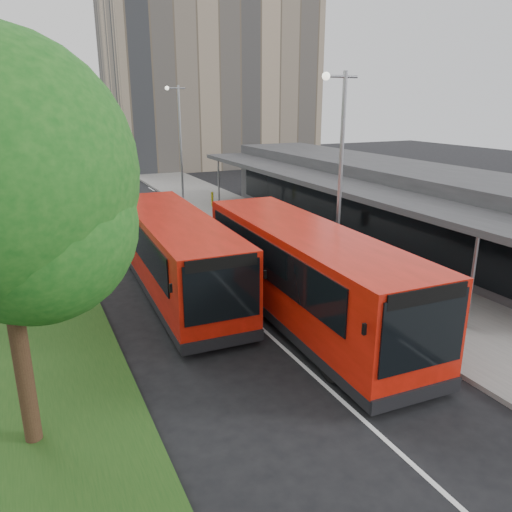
{
  "coord_description": "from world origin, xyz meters",
  "views": [
    {
      "loc": [
        -6.55,
        -13.4,
        7.17
      ],
      "look_at": [
        1.18,
        2.95,
        1.5
      ],
      "focal_mm": 35.0,
      "sensor_mm": 36.0,
      "label": 1
    }
  ],
  "objects": [
    {
      "name": "station_building",
      "position": [
        10.86,
        8.0,
        2.04
      ],
      "size": [
        7.7,
        26.0,
        4.0
      ],
      "color": "#2E2E31",
      "rests_on": "ground"
    },
    {
      "name": "bus_main",
      "position": [
        1.57,
        -0.06,
        1.64
      ],
      "size": [
        3.3,
        11.41,
        3.2
      ],
      "rotation": [
        0.0,
        0.0,
        -0.04
      ],
      "color": "red",
      "rests_on": "ground"
    },
    {
      "name": "grass_verge",
      "position": [
        -7.0,
        20.0,
        0.05
      ],
      "size": [
        5.0,
        80.0,
        0.1
      ],
      "primitive_type": "cube",
      "color": "#1D4315",
      "rests_on": "ground"
    },
    {
      "name": "tree_mid",
      "position": [
        -7.01,
        9.05,
        5.07
      ],
      "size": [
        4.89,
        4.89,
        7.86
      ],
      "color": "#351F15",
      "rests_on": "ground"
    },
    {
      "name": "lane_centre_line",
      "position": [
        0.0,
        15.0,
        0.01
      ],
      "size": [
        0.12,
        70.0,
        0.01
      ],
      "primitive_type": "cube",
      "color": "silver",
      "rests_on": "ground"
    },
    {
      "name": "car_near",
      "position": [
        1.6,
        37.7,
        0.58
      ],
      "size": [
        1.64,
        3.49,
        1.16
      ],
      "primitive_type": "imported",
      "rotation": [
        0.0,
        0.0,
        -0.08
      ],
      "color": "#5F200D",
      "rests_on": "ground"
    },
    {
      "name": "office_block",
      "position": [
        14.0,
        42.0,
        9.0
      ],
      "size": [
        22.0,
        12.0,
        18.0
      ],
      "primitive_type": "cube",
      "color": "#9E8970",
      "rests_on": "ground"
    },
    {
      "name": "pavement",
      "position": [
        6.0,
        20.0,
        0.07
      ],
      "size": [
        5.0,
        80.0,
        0.15
      ],
      "primitive_type": "cube",
      "color": "slate",
      "rests_on": "ground"
    },
    {
      "name": "bus_second",
      "position": [
        -1.58,
        4.23,
        1.56
      ],
      "size": [
        3.15,
        10.85,
        3.04
      ],
      "rotation": [
        0.0,
        0.0,
        -0.04
      ],
      "color": "red",
      "rests_on": "ground"
    },
    {
      "name": "lamp_post_near",
      "position": [
        4.12,
        2.0,
        4.72
      ],
      "size": [
        1.44,
        0.28,
        8.0
      ],
      "color": "gray",
      "rests_on": "pavement"
    },
    {
      "name": "tree_far",
      "position": [
        -7.01,
        21.05,
        5.44
      ],
      "size": [
        5.24,
        5.24,
        8.42
      ],
      "color": "#351F15",
      "rests_on": "ground"
    },
    {
      "name": "kerb_dashes",
      "position": [
        3.3,
        19.0,
        0.01
      ],
      "size": [
        0.12,
        56.0,
        0.01
      ],
      "color": "silver",
      "rests_on": "ground"
    },
    {
      "name": "car_far",
      "position": [
        -1.48,
        43.88,
        0.63
      ],
      "size": [
        2.32,
        4.03,
        1.26
      ],
      "primitive_type": "imported",
      "rotation": [
        0.0,
        0.0,
        0.28
      ],
      "color": "navy",
      "rests_on": "ground"
    },
    {
      "name": "bollard",
      "position": [
        5.23,
        18.56,
        0.64
      ],
      "size": [
        0.17,
        0.17,
        0.99
      ],
      "primitive_type": "cylinder",
      "rotation": [
        0.0,
        0.0,
        -0.06
      ],
      "color": "#FDF40D",
      "rests_on": "pavement"
    },
    {
      "name": "litter_bin",
      "position": [
        5.47,
        9.65,
        0.58
      ],
      "size": [
        0.51,
        0.51,
        0.85
      ],
      "primitive_type": "cylinder",
      "rotation": [
        0.0,
        0.0,
        -0.09
      ],
      "color": "#3B2118",
      "rests_on": "pavement"
    },
    {
      "name": "lamp_post_far",
      "position": [
        4.12,
        22.0,
        4.72
      ],
      "size": [
        1.44,
        0.28,
        8.0
      ],
      "color": "gray",
      "rests_on": "pavement"
    },
    {
      "name": "ground",
      "position": [
        0.0,
        0.0,
        0.0
      ],
      "size": [
        120.0,
        120.0,
        0.0
      ],
      "primitive_type": "plane",
      "color": "black",
      "rests_on": "ground"
    }
  ]
}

